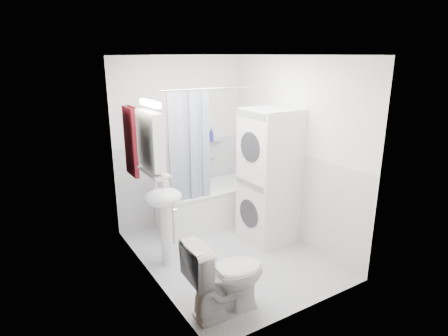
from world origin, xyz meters
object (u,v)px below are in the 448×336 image
washer_dryer (269,176)px  toilet (226,276)px  bathtub (211,203)px  sink (164,209)px

washer_dryer → toilet: washer_dryer is taller
bathtub → washer_dryer: size_ratio=0.86×
bathtub → toilet: (-0.88, -1.83, 0.07)m
bathtub → sink: bearing=-144.9°
bathtub → washer_dryer: (0.40, -0.83, 0.57)m
bathtub → sink: sink is taller
toilet → bathtub: bearing=-23.5°
bathtub → washer_dryer: 1.09m
toilet → washer_dryer: bearing=-50.0°
sink → washer_dryer: (1.43, -0.11, 0.18)m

